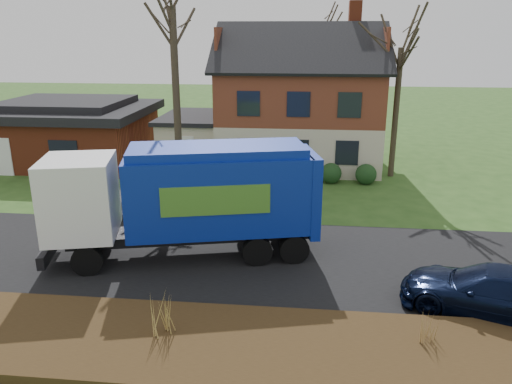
# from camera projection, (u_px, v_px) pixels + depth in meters

# --- Properties ---
(ground) EXTENTS (120.00, 120.00, 0.00)m
(ground) POSITION_uv_depth(u_px,v_px,m) (231.00, 259.00, 17.42)
(ground) COLOR #294B19
(ground) RESTS_ON ground
(road) EXTENTS (80.00, 7.00, 0.02)m
(road) POSITION_uv_depth(u_px,v_px,m) (231.00, 258.00, 17.41)
(road) COLOR black
(road) RESTS_ON ground
(mulch_verge) EXTENTS (80.00, 3.50, 0.30)m
(mulch_verge) POSITION_uv_depth(u_px,v_px,m) (199.00, 345.00, 12.35)
(mulch_verge) COLOR #2F200F
(mulch_verge) RESTS_ON ground
(main_house) EXTENTS (12.95, 8.95, 9.26)m
(main_house) POSITION_uv_depth(u_px,v_px,m) (291.00, 95.00, 29.21)
(main_house) COLOR beige
(main_house) RESTS_ON ground
(ranch_house) EXTENTS (9.80, 8.20, 3.70)m
(ranch_house) POSITION_uv_depth(u_px,v_px,m) (68.00, 131.00, 30.36)
(ranch_house) COLOR #963C20
(ranch_house) RESTS_ON ground
(garbage_truck) EXTENTS (9.52, 4.54, 3.94)m
(garbage_truck) POSITION_uv_depth(u_px,v_px,m) (190.00, 195.00, 16.96)
(garbage_truck) COLOR black
(garbage_truck) RESTS_ON ground
(silver_sedan) EXTENTS (4.08, 1.45, 1.34)m
(silver_sedan) POSITION_uv_depth(u_px,v_px,m) (95.00, 200.00, 21.43)
(silver_sedan) COLOR #97999E
(silver_sedan) RESTS_ON ground
(navy_wagon) EXTENTS (5.29, 3.62, 1.42)m
(navy_wagon) POSITION_uv_depth(u_px,v_px,m) (493.00, 292.00, 13.74)
(navy_wagon) COLOR black
(navy_wagon) RESTS_ON ground
(tree_front_east) EXTENTS (3.50, 3.50, 9.73)m
(tree_front_east) POSITION_uv_depth(u_px,v_px,m) (403.00, 25.00, 25.04)
(tree_front_east) COLOR #3B3123
(tree_front_east) RESTS_ON ground
(tree_back) EXTENTS (3.23, 3.23, 10.22)m
(tree_back) POSITION_uv_depth(u_px,v_px,m) (322.00, 18.00, 35.95)
(tree_back) COLOR #3B2E23
(tree_back) RESTS_ON ground
(grass_clump_mid) EXTENTS (0.38, 0.31, 1.05)m
(grass_clump_mid) POSITION_uv_depth(u_px,v_px,m) (161.00, 315.00, 12.43)
(grass_clump_mid) COLOR #A58B48
(grass_clump_mid) RESTS_ON mulch_verge
(grass_clump_east) EXTENTS (0.31, 0.26, 0.78)m
(grass_clump_east) POSITION_uv_depth(u_px,v_px,m) (430.00, 328.00, 12.10)
(grass_clump_east) COLOR olive
(grass_clump_east) RESTS_ON mulch_verge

